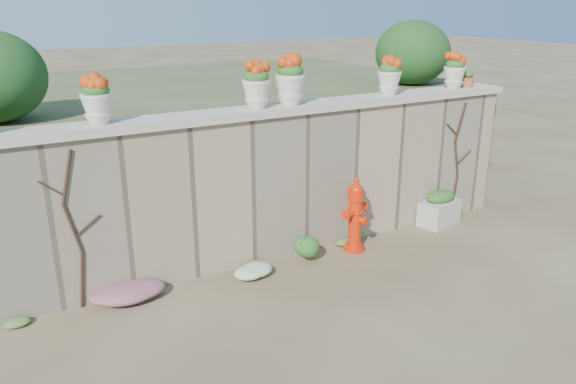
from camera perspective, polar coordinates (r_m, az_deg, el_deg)
ground at (r=6.74m, az=6.09°, el=-11.72°), size 80.00×80.00×0.00m
stone_wall at (r=7.72m, az=-1.39°, el=0.63°), size 8.00×0.40×2.00m
wall_cap at (r=7.46m, az=-1.46°, el=8.32°), size 8.10×0.52×0.10m
raised_fill at (r=10.54m, az=-9.69°, el=5.38°), size 9.00×6.00×2.00m
back_shrub_right at (r=10.32m, az=12.55°, el=13.65°), size 1.30×1.30×1.10m
vine_left at (r=6.75m, az=-20.91°, el=-3.52°), size 0.60×0.04×1.91m
vine_right at (r=9.46m, az=16.79°, el=3.22°), size 0.60×0.04×1.91m
fire_hydrant at (r=7.99m, az=6.86°, el=-2.30°), size 0.47×0.34×1.09m
planter_box at (r=9.30m, az=15.15°, el=-1.65°), size 0.74×0.53×0.56m
green_shrub at (r=7.76m, az=2.25°, el=-5.24°), size 0.52×0.47×0.50m
magenta_clump at (r=7.10m, az=-16.00°, el=-9.47°), size 1.02×0.68×0.27m
white_flowers at (r=7.33m, az=-2.99°, el=-8.02°), size 0.57×0.46×0.21m
urn_pot_1 at (r=6.66m, az=-18.87°, el=8.86°), size 0.35×0.35×0.55m
urn_pot_2 at (r=7.29m, az=-3.22°, el=10.74°), size 0.37×0.37×0.58m
urn_pot_3 at (r=7.51m, az=0.21°, el=11.25°), size 0.41×0.41×0.64m
urn_pot_4 at (r=8.47m, az=10.26°, el=11.52°), size 0.35×0.35×0.55m
urn_pot_5 at (r=9.35m, az=16.58°, el=11.68°), size 0.34×0.34×0.54m
terracotta_pot at (r=9.58m, az=17.78°, el=10.83°), size 0.21×0.21×0.25m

